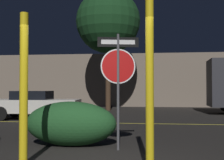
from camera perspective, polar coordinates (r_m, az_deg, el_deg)
The scene contains 8 objects.
road_center_stripe at distance 12.35m, azimuth 2.23°, elevation -7.90°, with size 41.29×0.12×0.01m, color gold.
stop_sign at distance 6.96m, azimuth 1.13°, elevation 2.19°, with size 0.91×0.23×2.58m.
yellow_pole_left at distance 5.77m, azimuth -15.84°, elevation -1.52°, with size 0.15×0.15×2.72m, color yellow.
yellow_pole_right at distance 4.98m, azimuth 6.90°, elevation 0.24°, with size 0.13×0.13×3.04m, color yellow.
hedge_bush_2 at distance 7.57m, azimuth -7.55°, elevation -7.90°, with size 2.19×1.09×1.05m, color #1E4C23.
passing_car_2 at distance 14.49m, azimuth -13.96°, elevation -4.33°, with size 4.14×2.18×1.26m.
tree_0 at distance 19.86m, azimuth -0.72°, elevation 10.62°, with size 4.02×4.02×7.59m.
building_backdrop at distance 25.22m, azimuth 10.94°, elevation -0.08°, with size 33.08×3.49×4.03m, color #7A6B5B.
Camera 1 is at (1.13, -5.21, 1.36)m, focal length 50.00 mm.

